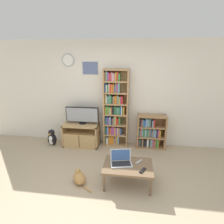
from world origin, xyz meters
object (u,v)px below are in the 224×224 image
(television, at_px, (82,115))
(remote_near_laptop, at_px, (139,162))
(laptop, at_px, (121,160))
(bookshelf_short, at_px, (150,132))
(coffee_table, at_px, (128,167))
(remote_far_from_laptop, at_px, (142,170))
(cat, at_px, (79,177))
(tv_stand, at_px, (81,134))
(penguin_figurine, at_px, (52,138))
(bookshelf_tall, at_px, (115,109))

(television, height_order, remote_near_laptop, television)
(laptop, bearing_deg, bookshelf_short, 54.94)
(coffee_table, bearing_deg, remote_far_from_laptop, -27.78)
(television, relative_size, laptop, 1.98)
(television, distance_m, remote_near_laptop, 1.92)
(laptop, bearing_deg, remote_near_laptop, 0.50)
(remote_far_from_laptop, distance_m, cat, 1.16)
(tv_stand, xyz_separation_m, coffee_table, (1.25, -1.32, 0.05))
(bookshelf_short, relative_size, remote_far_from_laptop, 5.29)
(remote_near_laptop, relative_size, cat, 0.35)
(bookshelf_short, relative_size, coffee_table, 0.99)
(bookshelf_short, xyz_separation_m, remote_near_laptop, (-0.29, -1.34, -0.00))
(tv_stand, xyz_separation_m, remote_far_from_laptop, (1.50, -1.45, 0.10))
(bookshelf_short, bearing_deg, cat, -131.56)
(remote_near_laptop, bearing_deg, coffee_table, -114.91)
(laptop, bearing_deg, penguin_figurine, 136.44)
(remote_near_laptop, bearing_deg, remote_far_from_laptop, -42.64)
(coffee_table, relative_size, laptop, 2.05)
(television, bearing_deg, bookshelf_tall, 7.90)
(laptop, xyz_separation_m, penguin_figurine, (-1.89, 1.17, -0.25))
(bookshelf_short, bearing_deg, bookshelf_tall, 178.78)
(bookshelf_tall, xyz_separation_m, remote_near_laptop, (0.60, -1.36, -0.56))
(bookshelf_tall, bearing_deg, remote_far_from_laptop, -67.76)
(tv_stand, xyz_separation_m, remote_near_laptop, (1.45, -1.21, 0.10))
(bookshelf_tall, bearing_deg, laptop, -78.86)
(television, height_order, cat, television)
(coffee_table, distance_m, remote_far_from_laptop, 0.29)
(remote_far_from_laptop, bearing_deg, laptop, -174.99)
(remote_far_from_laptop, height_order, penguin_figurine, penguin_figurine)
(cat, bearing_deg, remote_near_laptop, -24.03)
(coffee_table, distance_m, laptop, 0.17)
(laptop, bearing_deg, television, 117.87)
(tv_stand, height_order, penguin_figurine, tv_stand)
(television, relative_size, cat, 1.84)
(bookshelf_short, height_order, remote_near_laptop, bookshelf_short)
(bookshelf_tall, height_order, cat, bookshelf_tall)
(tv_stand, distance_m, remote_far_from_laptop, 2.09)
(bookshelf_tall, bearing_deg, tv_stand, -169.98)
(coffee_table, bearing_deg, bookshelf_tall, 105.46)
(tv_stand, distance_m, laptop, 1.71)
(laptop, bearing_deg, tv_stand, 119.62)
(television, xyz_separation_m, cat, (0.34, -1.44, -0.70))
(tv_stand, relative_size, penguin_figurine, 2.10)
(bookshelf_tall, bearing_deg, bookshelf_short, -1.22)
(cat, bearing_deg, remote_far_from_laptop, -36.86)
(tv_stand, bearing_deg, bookshelf_short, 4.29)
(tv_stand, distance_m, remote_near_laptop, 1.89)
(tv_stand, distance_m, television, 0.51)
(coffee_table, bearing_deg, tv_stand, 133.40)
(tv_stand, height_order, laptop, laptop)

